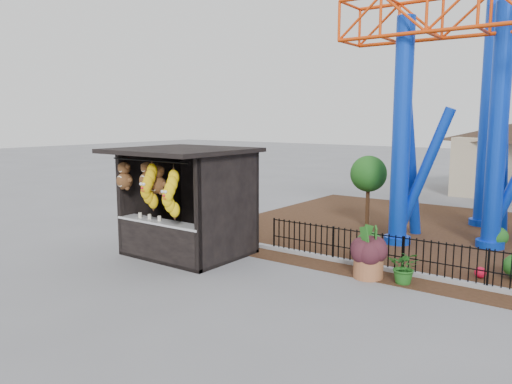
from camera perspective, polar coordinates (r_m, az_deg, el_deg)
The scene contains 9 objects.
ground at distance 12.23m, azimuth -1.31°, elevation -10.46°, with size 120.00×120.00×0.00m, color slate.
mulch_bed at distance 17.86m, azimuth 25.66°, elevation -5.21°, with size 18.00×12.00×0.02m, color #331E11.
curb at distance 13.12m, azimuth 21.41°, elevation -9.47°, with size 18.00×0.18×0.12m, color gray.
prize_booth at distance 14.46m, azimuth -8.60°, elevation -1.33°, with size 3.50×3.40×3.12m.
picket_fence at distance 12.81m, azimuth 25.44°, elevation -8.08°, with size 12.20×0.06×1.00m, color black, non-canonical shape.
terracotta_planter at distance 12.90m, azimuth 12.71°, elevation -8.27°, with size 0.74×0.74×0.60m, color #9C5C38.
planter_foliage at distance 12.74m, azimuth 12.80°, elevation -5.61°, with size 0.70×0.70×0.64m, color #35151C.
potted_plant at distance 12.64m, azimuth 16.68°, elevation -8.22°, with size 0.75×0.65×0.84m, color #225E1B.
landscaping at distance 15.23m, azimuth 26.00°, elevation -6.32°, with size 8.09×4.11×0.65m.
Camera 1 is at (7.11, -9.14, 3.96)m, focal length 35.00 mm.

